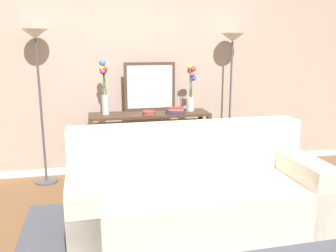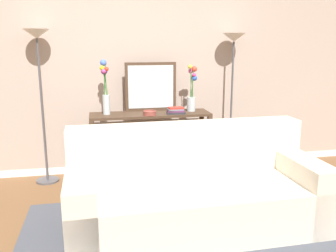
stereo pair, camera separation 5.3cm
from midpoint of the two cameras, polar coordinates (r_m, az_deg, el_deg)
back_wall at (r=4.57m, az=-6.85°, el=9.30°), size 12.00×0.15×2.65m
area_rug at (r=3.27m, az=4.58°, el=-16.30°), size 3.02×1.69×0.01m
couch at (r=3.28m, az=3.83°, el=-10.29°), size 2.19×0.96×0.88m
console_table at (r=4.32m, az=-3.23°, el=-1.10°), size 1.40×0.38×0.80m
floor_lamp_left at (r=4.30m, az=-20.11°, el=9.10°), size 0.28×0.28×1.75m
floor_lamp_right at (r=4.58m, az=9.60°, el=9.57°), size 0.28×0.28×1.71m
wall_mirror at (r=4.39m, az=-3.21°, el=6.15°), size 0.61×0.02×0.58m
vase_tall_flowers at (r=4.21m, az=-10.30°, el=5.88°), size 0.10×0.12×0.62m
vase_short_flowers at (r=4.38m, az=3.25°, el=5.34°), size 0.12×0.11×0.56m
fruit_bowl at (r=4.14m, az=-3.36°, el=2.06°), size 0.15×0.15×0.05m
book_stack at (r=4.22m, az=0.75°, el=2.40°), size 0.22×0.15×0.08m
book_row_under_console at (r=4.43m, az=-8.74°, el=-7.69°), size 0.29×0.18×0.13m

